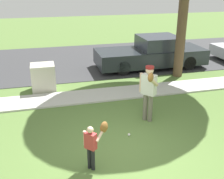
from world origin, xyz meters
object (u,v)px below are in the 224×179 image
(person_adult, at_px, (149,88))
(parked_pickup_dark, at_px, (152,54))
(baseball, at_px, (129,135))
(person_child, at_px, (94,140))
(utility_cabinet, at_px, (43,77))

(person_adult, relative_size, parked_pickup_dark, 0.33)
(baseball, height_order, parked_pickup_dark, parked_pickup_dark)
(baseball, relative_size, parked_pickup_dark, 0.01)
(person_child, relative_size, baseball, 15.04)
(person_adult, relative_size, person_child, 1.54)
(parked_pickup_dark, bearing_deg, person_adult, 66.62)
(person_adult, xyz_separation_m, baseball, (-0.80, -0.69, -1.03))
(baseball, distance_m, utility_cabinet, 4.58)
(baseball, bearing_deg, person_child, -136.72)
(person_adult, xyz_separation_m, parked_pickup_dark, (2.22, 5.14, -0.39))
(person_child, height_order, baseball, person_child)
(utility_cabinet, height_order, parked_pickup_dark, parked_pickup_dark)
(person_adult, height_order, utility_cabinet, person_adult)
(person_child, bearing_deg, utility_cabinet, 58.56)
(person_child, xyz_separation_m, baseball, (1.17, 1.11, -0.68))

